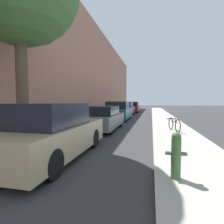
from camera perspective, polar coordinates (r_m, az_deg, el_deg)
name	(u,v)px	position (r m, az deg, el deg)	size (l,w,h in m)	color
ground_plane	(129,120)	(14.76, 5.56, -2.52)	(120.00, 120.00, 0.00)	#333335
sidewalk_left	(96,118)	(15.39, -5.22, -2.06)	(2.00, 52.00, 0.12)	#ADA89E
sidewalk_right	(165,120)	(14.68, 16.87, -2.45)	(2.00, 52.00, 0.12)	#ADA89E
building_facade_left	(81,64)	(16.13, -10.05, 15.18)	(0.70, 52.00, 9.65)	tan
parked_car_champagne	(49,132)	(5.07, -19.73, -6.26)	(1.83, 4.03, 1.48)	black
parked_car_grey	(101,118)	(9.55, -3.65, -2.01)	(1.90, 4.12, 1.28)	black
parked_car_teal	(118,111)	(14.54, 2.04, 0.23)	(1.84, 4.12, 1.53)	black
parked_car_navy	(125,109)	(19.54, 4.40, 1.05)	(1.68, 4.45, 1.53)	black
parked_car_red	(132,107)	(25.24, 6.65, 1.54)	(1.84, 3.98, 1.50)	black
fire_hydrant	(176,155)	(3.47, 20.12, -12.91)	(0.38, 0.17, 0.86)	#47703D
bicycle	(174,124)	(8.86, 19.56, -3.84)	(0.50, 1.46, 0.61)	black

